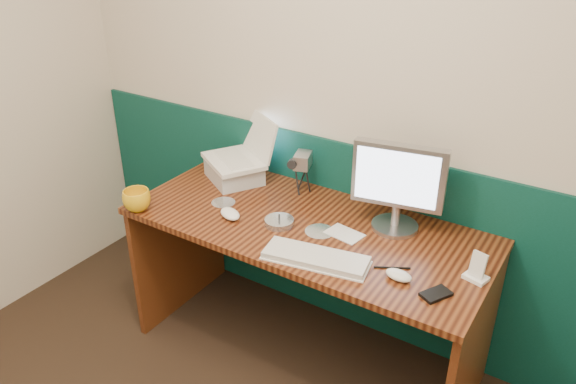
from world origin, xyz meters
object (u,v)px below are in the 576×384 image
Objects in this scene: monitor at (398,188)px; keyboard at (316,258)px; mug at (137,200)px; laptop at (233,139)px; camcorder at (303,175)px; desk at (305,292)px.

keyboard is (-0.16, -0.40, -0.18)m from monitor.
laptop is at bearing 69.67° from mug.
laptop is at bearing 172.84° from camcorder.
camcorder is (-0.51, 0.07, -0.10)m from monitor.
desk is at bearing -163.74° from monitor.
monitor is 0.47m from keyboard.
mug is (-0.89, -0.08, 0.04)m from keyboard.
monitor is 3.05× the size of mug.
laptop is 1.68× the size of camcorder.
monitor is 0.93× the size of keyboard.
desk is at bearing 23.58° from mug.
mug is (-1.05, -0.48, -0.14)m from monitor.
desk is 0.68m from monitor.
mug reaches higher than desk.
monitor is (0.87, -0.00, -0.03)m from laptop.
keyboard is 0.59m from camcorder.
laptop is (-0.53, 0.18, 0.60)m from desk.
keyboard is at bearing -51.88° from desk.
keyboard is at bearing 0.99° from laptop.
monitor is at bearing 57.52° from keyboard.
laptop is at bearing 169.05° from monitor.
keyboard is 0.89m from mug.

